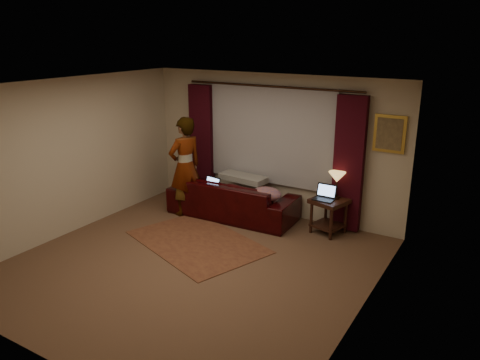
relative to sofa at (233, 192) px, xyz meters
name	(u,v)px	position (x,y,z in m)	size (l,w,h in m)	color
floor	(192,264)	(0.50, -1.93, -0.48)	(5.00, 5.00, 0.01)	brown
ceiling	(186,87)	(0.50, -1.93, 2.12)	(5.00, 5.00, 0.02)	silver
wall_back	(272,145)	(0.50, 0.57, 0.82)	(5.00, 0.02, 2.60)	#BFB298
wall_front	(33,248)	(0.50, -4.43, 0.82)	(5.00, 0.02, 2.60)	#BFB298
wall_left	(69,157)	(-2.00, -1.93, 0.82)	(0.02, 5.00, 2.60)	#BFB298
wall_right	(366,215)	(3.00, -1.93, 0.82)	(0.02, 5.00, 2.60)	#BFB298
sheer_curtain	(271,135)	(0.50, 0.51, 1.02)	(2.50, 0.05, 1.80)	#9C9BA3
drape_left	(202,143)	(-1.00, 0.46, 0.70)	(0.50, 0.14, 2.30)	black
drape_right	(349,164)	(2.00, 0.46, 0.70)	(0.50, 0.14, 2.30)	black
curtain_rod	(270,86)	(0.50, 0.46, 1.90)	(0.04, 0.04, 3.40)	black
picture_frame	(390,134)	(2.60, 0.54, 1.27)	(0.50, 0.04, 0.60)	gold
sofa	(233,192)	(0.00, 0.00, 0.00)	(2.38, 1.03, 0.96)	black
throw_blanket	(243,164)	(0.10, 0.20, 0.49)	(0.90, 0.36, 0.11)	gray
clothing_pile	(267,194)	(0.76, -0.09, 0.11)	(0.53, 0.41, 0.22)	#865863
laptop_sofa	(208,185)	(-0.39, -0.23, 0.12)	(0.34, 0.37, 0.25)	black
area_rug	(197,242)	(0.11, -1.28, -0.47)	(2.21, 1.47, 0.01)	brown
end_table	(328,216)	(1.80, 0.19, -0.17)	(0.53, 0.53, 0.61)	black
tiffany_lamp	(336,185)	(1.87, 0.28, 0.36)	(0.29, 0.29, 0.46)	olive
laptop_table	(324,193)	(1.72, 0.11, 0.25)	(0.34, 0.37, 0.25)	black
person	(185,167)	(-0.82, -0.34, 0.44)	(0.54, 0.54, 1.85)	gray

